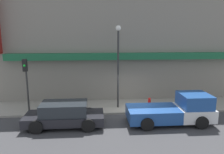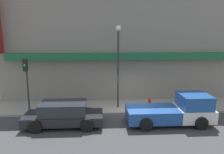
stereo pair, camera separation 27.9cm
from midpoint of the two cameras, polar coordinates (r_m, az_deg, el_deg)
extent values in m
plane|color=#38383A|center=(14.92, 4.93, -9.71)|extent=(80.00, 80.00, 0.00)
cube|color=gray|center=(16.31, 4.07, -7.57)|extent=(36.00, 3.04, 0.14)
cube|color=gray|center=(18.44, 2.90, 9.85)|extent=(19.80, 3.00, 9.76)
cube|color=#195B38|center=(16.74, 3.63, 5.44)|extent=(18.22, 0.60, 0.50)
cube|color=silver|center=(14.30, 19.98, -8.70)|extent=(2.03, 1.99, 0.74)
cube|color=#1E478C|center=(14.07, 20.19, -5.74)|extent=(1.72, 1.83, 0.80)
cube|color=#1E478C|center=(13.48, 9.98, -9.39)|extent=(3.04, 1.99, 0.74)
cylinder|color=black|center=(15.25, 18.57, -8.30)|extent=(0.75, 0.22, 0.75)
cylinder|color=black|center=(13.57, 21.84, -10.99)|extent=(0.75, 0.22, 0.75)
cylinder|color=black|center=(14.35, 6.78, -9.02)|extent=(0.75, 0.22, 0.75)
cylinder|color=black|center=(12.55, 8.56, -12.12)|extent=(0.75, 0.22, 0.75)
cube|color=black|center=(13.28, -12.88, -10.44)|extent=(4.54, 1.82, 0.52)
cube|color=#23282D|center=(13.07, -13.00, -7.99)|extent=(2.63, 1.64, 0.68)
cylinder|color=black|center=(14.03, -6.55, -9.49)|extent=(0.75, 0.22, 0.75)
cylinder|color=black|center=(12.35, -6.86, -12.47)|extent=(0.75, 0.22, 0.75)
cylinder|color=black|center=(14.42, -17.95, -9.40)|extent=(0.75, 0.22, 0.75)
cylinder|color=black|center=(12.79, -19.85, -12.22)|extent=(0.75, 0.22, 0.75)
cylinder|color=red|center=(15.89, 9.21, -6.90)|extent=(0.21, 0.21, 0.54)
sphere|color=red|center=(15.79, 9.25, -5.70)|extent=(0.20, 0.20, 0.20)
cylinder|color=#2D2D2D|center=(15.18, 1.07, 1.78)|extent=(0.14, 0.14, 5.37)
sphere|color=silver|center=(14.97, 1.11, 12.67)|extent=(0.36, 0.36, 0.36)
cylinder|color=#2D2D2D|center=(15.68, -21.75, -2.09)|extent=(0.12, 0.12, 3.57)
cube|color=black|center=(15.29, -22.30, 2.83)|extent=(0.28, 0.20, 0.80)
sphere|color=green|center=(15.18, -22.43, 2.76)|extent=(0.16, 0.16, 0.16)
camera|label=1|loc=(0.14, -90.52, -0.10)|focal=35.00mm
camera|label=2|loc=(0.14, 89.48, 0.10)|focal=35.00mm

